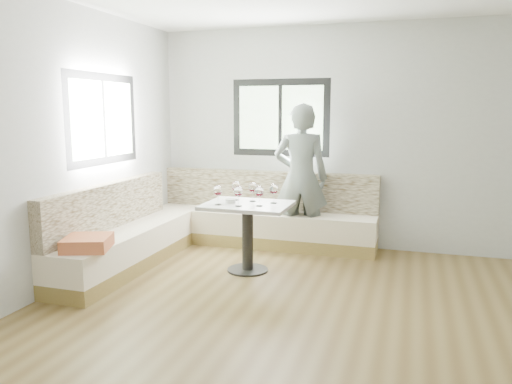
% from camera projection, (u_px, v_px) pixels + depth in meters
% --- Properties ---
extents(room, '(5.01, 5.01, 2.81)m').
position_uv_depth(room, '(302.00, 152.00, 4.01)').
color(room, brown).
rests_on(room, ground).
extents(banquette, '(2.90, 2.80, 0.95)m').
position_uv_depth(banquette, '(207.00, 228.00, 6.09)').
color(banquette, olive).
rests_on(banquette, ground).
extents(table, '(0.92, 0.72, 0.75)m').
position_uv_depth(table, '(248.00, 221.00, 5.41)').
color(table, black).
rests_on(table, ground).
extents(person, '(0.72, 0.52, 1.84)m').
position_uv_depth(person, '(301.00, 178.00, 6.19)').
color(person, slate).
rests_on(person, ground).
extents(olive_ramekin, '(0.11, 0.11, 0.04)m').
position_uv_depth(olive_ramekin, '(231.00, 201.00, 5.41)').
color(olive_ramekin, white).
rests_on(olive_ramekin, table).
extents(wine_glass_a, '(0.10, 0.10, 0.22)m').
position_uv_depth(wine_glass_a, '(218.00, 191.00, 5.28)').
color(wine_glass_a, white).
rests_on(wine_glass_a, table).
extents(wine_glass_b, '(0.10, 0.10, 0.22)m').
position_uv_depth(wine_glass_b, '(238.00, 192.00, 5.20)').
color(wine_glass_b, white).
rests_on(wine_glass_b, table).
extents(wine_glass_c, '(0.10, 0.10, 0.22)m').
position_uv_depth(wine_glass_c, '(259.00, 192.00, 5.20)').
color(wine_glass_c, white).
rests_on(wine_glass_c, table).
extents(wine_glass_d, '(0.10, 0.10, 0.22)m').
position_uv_depth(wine_glass_d, '(253.00, 188.00, 5.47)').
color(wine_glass_d, white).
rests_on(wine_glass_d, table).
extents(wine_glass_e, '(0.10, 0.10, 0.22)m').
position_uv_depth(wine_glass_e, '(274.00, 190.00, 5.36)').
color(wine_glass_e, white).
rests_on(wine_glass_e, table).
extents(wine_glass_f, '(0.10, 0.10, 0.22)m').
position_uv_depth(wine_glass_f, '(236.00, 187.00, 5.56)').
color(wine_glass_f, white).
rests_on(wine_glass_f, table).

